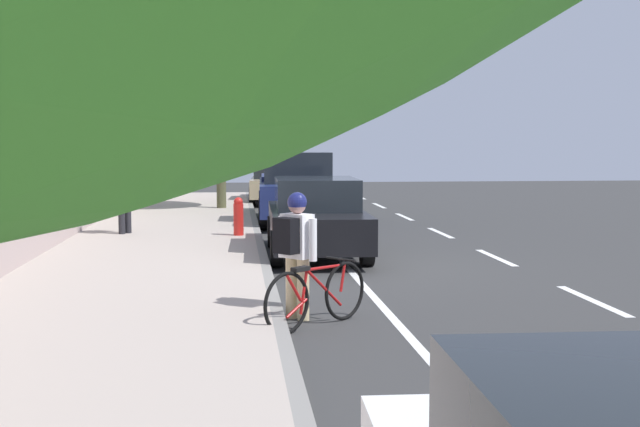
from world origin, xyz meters
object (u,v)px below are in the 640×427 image
(parked_sedan_black_mid, at_px, (316,217))
(fire_hydrant, at_px, (238,216))
(bicycle_at_curb, at_px, (317,295))
(street_tree_near_cyclist, at_px, (220,79))
(pedestrian_on_phone, at_px, (124,193))
(parked_sedan_tan_nearest, at_px, (276,182))
(parked_pickup_dark_blue_second, at_px, (296,191))
(cyclist_with_backpack, at_px, (295,243))

(parked_sedan_black_mid, height_order, fire_hydrant, parked_sedan_black_mid)
(bicycle_at_curb, height_order, street_tree_near_cyclist, street_tree_near_cyclist)
(pedestrian_on_phone, height_order, fire_hydrant, pedestrian_on_phone)
(parked_sedan_tan_nearest, xyz_separation_m, pedestrian_on_phone, (3.94, 10.69, 0.33))
(parked_pickup_dark_blue_second, height_order, street_tree_near_cyclist, street_tree_near_cyclist)
(street_tree_near_cyclist, bearing_deg, parked_sedan_tan_nearest, -116.19)
(bicycle_at_curb, xyz_separation_m, fire_hydrant, (0.90, -8.19, 0.20))
(bicycle_at_curb, distance_m, street_tree_near_cyclist, 16.13)
(street_tree_near_cyclist, height_order, fire_hydrant, street_tree_near_cyclist)
(parked_sedan_black_mid, bearing_deg, pedestrian_on_phone, -34.62)
(parked_sedan_black_mid, distance_m, cyclist_with_backpack, 5.65)
(parked_pickup_dark_blue_second, distance_m, fire_hydrant, 4.35)
(cyclist_with_backpack, height_order, street_tree_near_cyclist, street_tree_near_cyclist)
(parked_sedan_black_mid, height_order, cyclist_with_backpack, cyclist_with_backpack)
(bicycle_at_curb, height_order, fire_hydrant, fire_hydrant)
(cyclist_with_backpack, bearing_deg, fire_hydrant, -85.02)
(bicycle_at_curb, bearing_deg, parked_sedan_tan_nearest, -91.50)
(cyclist_with_backpack, height_order, pedestrian_on_phone, pedestrian_on_phone)
(cyclist_with_backpack, bearing_deg, bicycle_at_curb, 117.09)
(parked_pickup_dark_blue_second, xyz_separation_m, parked_sedan_black_mid, (0.08, 6.21, -0.15))
(bicycle_at_curb, bearing_deg, parked_pickup_dark_blue_second, -93.18)
(fire_hydrant, bearing_deg, parked_sedan_tan_nearest, -97.09)
(parked_sedan_black_mid, height_order, bicycle_at_curb, parked_sedan_black_mid)
(bicycle_at_curb, bearing_deg, cyclist_with_backpack, -62.91)
(bicycle_at_curb, bearing_deg, pedestrian_on_phone, -68.70)
(parked_sedan_tan_nearest, bearing_deg, fire_hydrant, 82.91)
(parked_sedan_tan_nearest, height_order, parked_pickup_dark_blue_second, parked_pickup_dark_blue_second)
(parked_sedan_black_mid, distance_m, bicycle_at_curb, 6.06)
(fire_hydrant, bearing_deg, parked_pickup_dark_blue_second, -111.28)
(parked_sedan_tan_nearest, bearing_deg, street_tree_near_cyclist, 63.81)
(parked_sedan_black_mid, bearing_deg, fire_hydrant, -55.41)
(street_tree_near_cyclist, bearing_deg, bicycle_at_curb, 95.09)
(bicycle_at_curb, xyz_separation_m, cyclist_with_backpack, (0.22, -0.43, 0.57))
(parked_sedan_tan_nearest, distance_m, parked_sedan_black_mid, 13.48)
(parked_sedan_tan_nearest, relative_size, parked_pickup_dark_blue_second, 0.84)
(parked_sedan_black_mid, height_order, pedestrian_on_phone, pedestrian_on_phone)
(street_tree_near_cyclist, xyz_separation_m, fire_hydrant, (-0.50, 7.44, -3.54))
(parked_pickup_dark_blue_second, height_order, pedestrian_on_phone, parked_pickup_dark_blue_second)
(pedestrian_on_phone, distance_m, fire_hydrant, 2.66)
(parked_sedan_tan_nearest, distance_m, fire_hydrant, 11.40)
(bicycle_at_curb, relative_size, pedestrian_on_phone, 0.83)
(parked_pickup_dark_blue_second, xyz_separation_m, street_tree_near_cyclist, (2.07, -3.40, 3.24))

